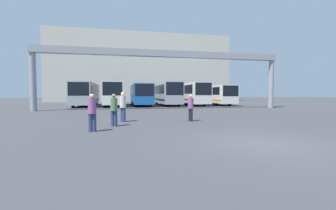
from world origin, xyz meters
The scene contains 13 objects.
ground_plane centered at (0.00, 0.00, 0.00)m, with size 200.00×200.00×0.00m, color #38383D.
building_backdrop centered at (0.00, 48.76, 7.70)m, with size 40.92×12.00×15.40m.
overhead_gantry centered at (0.00, 17.75, 5.46)m, with size 27.36×0.80×6.51m.
bus_slot_0 centered at (-9.72, 26.81, 1.85)m, with size 2.62×11.47×3.22m.
bus_slot_1 centered at (-5.83, 26.54, 1.89)m, with size 2.59×10.94×3.28m.
bus_slot_2 centered at (-1.94, 27.05, 1.77)m, with size 2.58×11.95×3.06m.
bus_slot_3 centered at (1.94, 26.28, 1.92)m, with size 2.54×10.41×3.34m.
bus_slot_4 centered at (5.83, 26.95, 1.91)m, with size 2.52×11.76×3.31m.
bus_slot_5 centered at (9.72, 26.56, 1.71)m, with size 2.52×10.97×2.97m.
pedestrian_mid_left centered at (-4.72, 7.19, 0.97)m, with size 0.38×0.38×1.83m.
pedestrian_mid_right centered at (-6.13, 3.77, 0.92)m, with size 0.36×0.36×1.73m.
pedestrian_near_left centered at (-5.20, 5.30, 0.92)m, with size 0.36×0.36×1.73m.
pedestrian_far_center centered at (-0.54, 6.61, 0.89)m, with size 0.35×0.35×1.68m.
Camera 1 is at (-4.83, -6.90, 1.73)m, focal length 24.00 mm.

